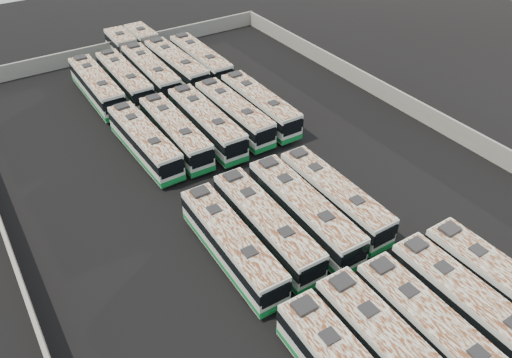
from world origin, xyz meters
name	(u,v)px	position (x,y,z in m)	size (l,w,h in m)	color
ground	(256,181)	(0.00, 0.00, 0.00)	(140.00, 140.00, 0.00)	black
perimeter_wall	(256,172)	(0.00, 0.00, 1.10)	(45.20, 73.20, 2.20)	slate
bus_front_left	(397,358)	(-3.86, -22.21, 1.93)	(3.00, 13.39, 3.77)	beige
bus_front_center	(436,335)	(-0.41, -22.38, 1.87)	(2.94, 13.02, 3.66)	beige
bus_front_right	(471,309)	(3.26, -22.24, 1.87)	(2.78, 12.98, 3.66)	beige
bus_front_far_right	(506,290)	(6.74, -22.49, 1.88)	(2.87, 13.08, 3.68)	beige
bus_midfront_far_left	(231,244)	(-7.40, -7.83, 1.84)	(2.97, 12.84, 3.61)	beige
bus_midfront_left	(266,226)	(-3.95, -7.56, 1.88)	(2.98, 13.06, 3.67)	beige
bus_midfront_center	(303,211)	(-0.29, -7.84, 1.92)	(3.14, 13.40, 3.76)	beige
bus_midfront_right	(334,197)	(3.19, -7.68, 1.84)	(2.72, 12.76, 3.60)	beige
bus_midback_far_left	(144,141)	(-7.37, 9.80, 1.85)	(3.00, 12.87, 3.61)	beige
bus_midback_left	(175,132)	(-3.94, 9.70, 1.86)	(2.96, 12.95, 3.64)	beige
bus_midback_center	(206,123)	(-0.34, 9.50, 1.93)	(3.03, 13.40, 3.77)	beige
bus_midback_right	(234,113)	(3.28, 9.75, 1.86)	(2.86, 12.93, 3.64)	beige
bus_midback_far_right	(260,105)	(6.71, 9.71, 1.88)	(2.82, 13.02, 3.67)	beige
bus_back_far_left	(97,86)	(-7.44, 24.45, 1.90)	(2.85, 13.19, 3.72)	beige
bus_back_left	(125,79)	(-3.91, 24.41, 1.88)	(2.86, 13.09, 3.68)	beige
bus_back_center	(141,63)	(-0.34, 27.90, 1.92)	(3.23, 20.74, 3.75)	beige
bus_back_right	(164,57)	(3.17, 28.04, 1.91)	(3.31, 20.72, 3.75)	beige
bus_back_far_right	(201,60)	(6.76, 24.29, 1.90)	(2.89, 13.17, 3.71)	beige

